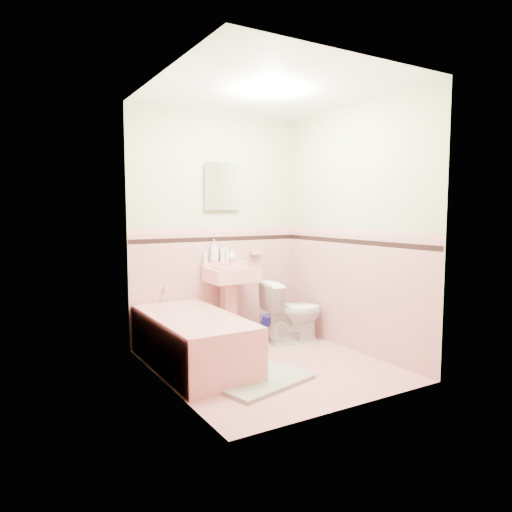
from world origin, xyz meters
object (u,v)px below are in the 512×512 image
soap_bottle_left (214,251)px  bucket (271,326)px  soap_bottle_right (232,255)px  toilet (293,311)px  soap_bottle_mid (224,252)px  medicine_cabinet (222,186)px  bathtub (193,342)px  shoe (239,374)px  sink (231,305)px

soap_bottle_left → bucket: soap_bottle_left is taller
soap_bottle_right → toilet: soap_bottle_right is taller
toilet → soap_bottle_mid: bearing=55.6°
medicine_cabinet → soap_bottle_left: medicine_cabinet is taller
soap_bottle_right → bucket: (0.38, -0.23, -0.81)m
soap_bottle_left → bucket: bearing=-21.1°
bathtub → soap_bottle_right: (0.78, 0.71, 0.72)m
soap_bottle_left → shoe: size_ratio=1.83×
soap_bottle_left → soap_bottle_mid: (0.12, 0.00, -0.02)m
bathtub → soap_bottle_left: 1.19m
sink → soap_bottle_left: bearing=122.7°
soap_bottle_mid → medicine_cabinet: bearing=99.4°
medicine_cabinet → soap_bottle_mid: medicine_cabinet is taller
toilet → shoe: toilet is taller
medicine_cabinet → shoe: 2.15m
soap_bottle_right → toilet: bearing=-46.5°
soap_bottle_left → soap_bottle_right: 0.22m
shoe → bucket: bearing=57.4°
bucket → shoe: bearing=-133.3°
medicine_cabinet → shoe: (-0.49, -1.29, -1.64)m
sink → shoe: sink is taller
bathtub → soap_bottle_left: soap_bottle_left is taller
shoe → sink: bearing=76.1°
soap_bottle_right → medicine_cabinet: bearing=163.3°
soap_bottle_mid → bucket: bearing=-25.8°
soap_bottle_left → toilet: size_ratio=0.37×
toilet → shoe: (-1.08, -0.75, -0.28)m
medicine_cabinet → bucket: bearing=-28.4°
soap_bottle_right → shoe: (-0.59, -1.26, -0.88)m
bucket → shoe: bucket is taller
bathtub → soap_bottle_mid: size_ratio=7.46×
shoe → soap_bottle_left: bearing=84.0°
sink → medicine_cabinet: size_ratio=1.75×
soap_bottle_right → shoe: soap_bottle_right is taller
soap_bottle_right → bucket: bearing=-31.1°
bucket → shoe: size_ratio=1.85×
bathtub → soap_bottle_right: bearing=42.3°
toilet → medicine_cabinet: bearing=54.2°
toilet → shoe: size_ratio=4.96×
bucket → toilet: bearing=-69.4°
soap_bottle_left → soap_bottle_right: soap_bottle_left is taller
bathtub → sink: sink is taller
soap_bottle_mid → shoe: 1.64m
medicine_cabinet → soap_bottle_mid: 0.73m
sink → soap_bottle_left: soap_bottle_left is taller
sink → soap_bottle_mid: bearing=88.4°
soap_bottle_mid → shoe: size_ratio=1.48×
bathtub → toilet: bearing=9.0°
soap_bottle_mid → soap_bottle_right: bearing=0.0°
soap_bottle_mid → bucket: size_ratio=0.80×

